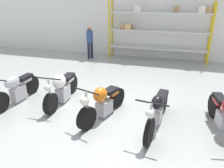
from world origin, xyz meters
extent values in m
plane|color=#9EA3A0|center=(0.00, 0.00, 0.00)|extent=(30.00, 30.00, 0.00)
cube|color=white|center=(0.00, 6.13, 1.80)|extent=(30.00, 0.08, 3.60)
cylinder|color=gold|center=(-1.61, 5.49, 1.39)|extent=(0.08, 0.08, 2.78)
cylinder|color=gold|center=(3.15, 5.49, 1.39)|extent=(0.08, 0.08, 2.78)
cylinder|color=gold|center=(-1.61, 6.04, 1.39)|extent=(0.08, 0.08, 2.78)
cylinder|color=gold|center=(3.15, 6.04, 1.39)|extent=(0.08, 0.08, 2.78)
cube|color=silver|center=(0.77, 5.76, 0.57)|extent=(4.76, 0.55, 0.05)
cube|color=silver|center=(0.77, 5.76, 1.42)|extent=(4.76, 0.55, 0.05)
cube|color=silver|center=(0.77, 5.76, 2.26)|extent=(4.76, 0.55, 0.05)
cube|color=tan|center=(-0.66, 5.60, 1.59)|extent=(0.30, 0.24, 0.30)
cube|color=silver|center=(-0.23, 5.63, 2.42)|extent=(0.32, 0.26, 0.26)
cube|color=silver|center=(2.61, 5.63, 2.43)|extent=(0.28, 0.26, 0.29)
cube|color=#A87F51|center=(1.53, 5.82, 2.42)|extent=(0.21, 0.22, 0.28)
cube|color=tan|center=(2.92, 5.92, 2.41)|extent=(0.34, 0.22, 0.26)
cube|color=tan|center=(-0.93, 5.74, 1.54)|extent=(0.31, 0.21, 0.20)
cube|color=tan|center=(-0.66, 5.87, 1.55)|extent=(0.33, 0.25, 0.21)
cylinder|color=black|center=(-2.87, -0.83, 0.31)|extent=(0.16, 0.62, 0.61)
cylinder|color=black|center=(-2.80, 0.52, 0.31)|extent=(0.16, 0.62, 0.61)
cube|color=#ADADB2|center=(-2.83, -0.11, 0.28)|extent=(0.25, 0.51, 0.41)
ellipsoid|color=#B7B7BF|center=(-2.84, -0.28, 0.71)|extent=(0.31, 0.56, 0.33)
cube|color=black|center=(-2.81, 0.28, 0.66)|extent=(0.26, 0.54, 0.10)
cube|color=#B7B7BF|center=(-2.81, 0.28, 0.57)|extent=(0.22, 0.38, 0.12)
cylinder|color=black|center=(-1.50, -0.48, 0.30)|extent=(0.18, 0.60, 0.60)
cylinder|color=black|center=(-1.55, 0.96, 0.30)|extent=(0.18, 0.60, 0.60)
cube|color=#ADADB2|center=(-1.53, 0.29, 0.27)|extent=(0.30, 0.51, 0.42)
ellipsoid|color=silver|center=(-1.52, 0.12, 0.72)|extent=(0.36, 0.55, 0.40)
cube|color=black|center=(-1.54, 0.70, 0.66)|extent=(0.30, 0.58, 0.10)
cube|color=silver|center=(-1.54, 0.71, 0.57)|extent=(0.25, 0.41, 0.12)
cylinder|color=#ADADB2|center=(-1.50, -0.46, 0.66)|extent=(0.05, 0.05, 0.72)
sphere|color=silver|center=(-1.50, -0.53, 0.80)|extent=(0.19, 0.19, 0.19)
cylinder|color=black|center=(-1.50, -0.43, 1.02)|extent=(0.69, 0.06, 0.04)
cylinder|color=black|center=(-0.26, -0.92, 0.30)|extent=(0.33, 0.61, 0.59)
cylinder|color=black|center=(0.15, 0.38, 0.30)|extent=(0.33, 0.61, 0.59)
cube|color=#ADADB2|center=(-0.04, -0.22, 0.27)|extent=(0.40, 0.51, 0.37)
ellipsoid|color=orange|center=(-0.09, -0.38, 0.71)|extent=(0.44, 0.51, 0.38)
cube|color=black|center=(0.05, 0.06, 0.65)|extent=(0.39, 0.52, 0.10)
cube|color=orange|center=(0.08, 0.15, 0.56)|extent=(0.32, 0.37, 0.12)
cylinder|color=#ADADB2|center=(-0.26, -0.90, 0.65)|extent=(0.06, 0.06, 0.70)
sphere|color=silver|center=(-0.28, -0.97, 0.78)|extent=(0.23, 0.23, 0.23)
cylinder|color=black|center=(-0.25, -0.87, 1.00)|extent=(0.67, 0.25, 0.04)
cylinder|color=black|center=(1.27, -1.11, 0.32)|extent=(0.19, 0.65, 0.64)
cylinder|color=black|center=(1.48, 0.42, 0.32)|extent=(0.19, 0.65, 0.64)
cube|color=#ADADB2|center=(1.38, -0.30, 0.29)|extent=(0.24, 0.42, 0.33)
ellipsoid|color=black|center=(1.36, -0.47, 0.74)|extent=(0.34, 0.48, 0.33)
cube|color=black|center=(1.43, 0.05, 0.69)|extent=(0.31, 0.60, 0.10)
cube|color=black|center=(1.44, 0.15, 0.60)|extent=(0.25, 0.42, 0.12)
cylinder|color=#ADADB2|center=(1.27, -1.09, 0.66)|extent=(0.06, 0.06, 0.69)
sphere|color=silver|center=(1.26, -1.16, 0.81)|extent=(0.19, 0.19, 0.19)
cylinder|color=black|center=(1.27, -1.06, 1.01)|extent=(0.72, 0.14, 0.04)
cylinder|color=black|center=(2.79, 0.59, 0.31)|extent=(0.22, 0.63, 0.62)
cube|color=#ADADB2|center=(2.90, -0.04, 0.28)|extent=(0.27, 0.45, 0.35)
cube|color=black|center=(2.84, 0.31, 0.67)|extent=(0.33, 0.59, 0.10)
cube|color=#B2191E|center=(2.83, 0.35, 0.58)|extent=(0.27, 0.42, 0.12)
cylinder|color=#1E2338|center=(-2.42, 5.12, 0.40)|extent=(0.13, 0.13, 0.79)
cylinder|color=#1E2338|center=(-2.54, 4.98, 0.40)|extent=(0.13, 0.13, 0.79)
cylinder|color=navy|center=(-2.48, 5.05, 1.11)|extent=(0.45, 0.45, 0.63)
sphere|color=#9E7051|center=(-2.48, 5.05, 1.53)|extent=(0.21, 0.21, 0.21)
camera|label=1|loc=(1.58, -5.14, 3.09)|focal=35.00mm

